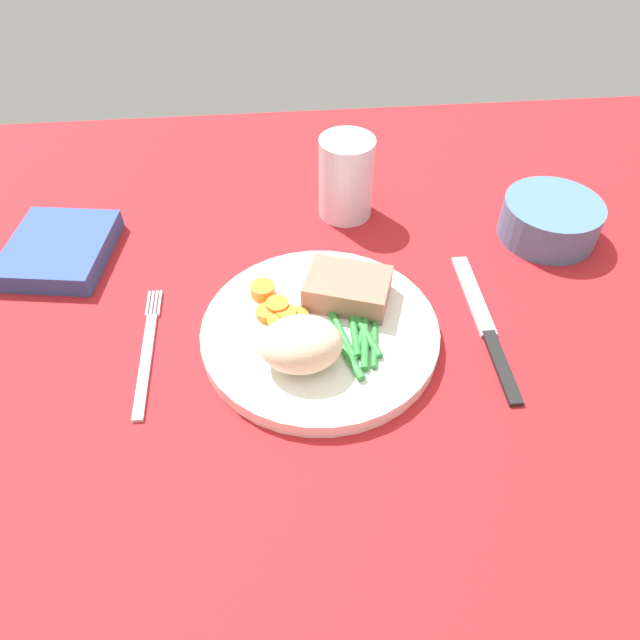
# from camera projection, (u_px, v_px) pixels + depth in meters

# --- Properties ---
(dining_table) EXTENTS (1.20, 0.90, 0.02)m
(dining_table) POSITION_uv_depth(u_px,v_px,m) (336.00, 325.00, 0.62)
(dining_table) COLOR red
(dining_table) RESTS_ON ground
(dinner_plate) EXTENTS (0.23, 0.23, 0.02)m
(dinner_plate) POSITION_uv_depth(u_px,v_px,m) (320.00, 333.00, 0.59)
(dinner_plate) COLOR white
(dinner_plate) RESTS_ON dining_table
(meat_portion) EXTENTS (0.10, 0.08, 0.03)m
(meat_portion) POSITION_uv_depth(u_px,v_px,m) (348.00, 289.00, 0.60)
(meat_portion) COLOR #A86B56
(meat_portion) RESTS_ON dinner_plate
(mashed_potatoes) EXTENTS (0.08, 0.06, 0.05)m
(mashed_potatoes) POSITION_uv_depth(u_px,v_px,m) (301.00, 344.00, 0.54)
(mashed_potatoes) COLOR beige
(mashed_potatoes) RESTS_ON dinner_plate
(carrot_slices) EXTENTS (0.06, 0.07, 0.01)m
(carrot_slices) POSITION_uv_depth(u_px,v_px,m) (276.00, 309.00, 0.59)
(carrot_slices) COLOR orange
(carrot_slices) RESTS_ON dinner_plate
(green_beans) EXTENTS (0.05, 0.10, 0.01)m
(green_beans) POSITION_uv_depth(u_px,v_px,m) (358.00, 337.00, 0.57)
(green_beans) COLOR #2D8C38
(green_beans) RESTS_ON dinner_plate
(fork) EXTENTS (0.01, 0.17, 0.00)m
(fork) POSITION_uv_depth(u_px,v_px,m) (147.00, 351.00, 0.58)
(fork) COLOR silver
(fork) RESTS_ON dining_table
(knife) EXTENTS (0.02, 0.21, 0.01)m
(knife) POSITION_uv_depth(u_px,v_px,m) (486.00, 327.00, 0.60)
(knife) COLOR black
(knife) RESTS_ON dining_table
(water_glass) EXTENTS (0.07, 0.07, 0.10)m
(water_glass) POSITION_uv_depth(u_px,v_px,m) (346.00, 182.00, 0.71)
(water_glass) COLOR silver
(water_glass) RESTS_ON dining_table
(salad_bowl) EXTENTS (0.11, 0.11, 0.05)m
(salad_bowl) POSITION_uv_depth(u_px,v_px,m) (551.00, 218.00, 0.69)
(salad_bowl) COLOR #4C7299
(salad_bowl) RESTS_ON dining_table
(napkin) EXTENTS (0.13, 0.14, 0.02)m
(napkin) POSITION_uv_depth(u_px,v_px,m) (60.00, 249.00, 0.67)
(napkin) COLOR #334C8C
(napkin) RESTS_ON dining_table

